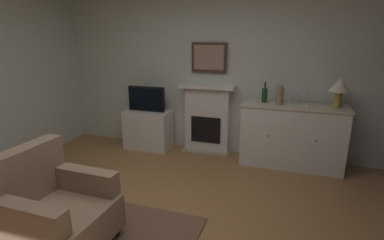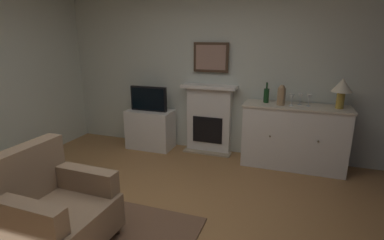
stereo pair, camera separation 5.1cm
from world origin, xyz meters
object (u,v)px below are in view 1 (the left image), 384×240
vase_decorative (280,95)px  tv_cabinet (148,129)px  sideboard_cabinet (292,136)px  armchair (54,210)px  fireplace_unit (207,119)px  wine_glass_right (307,97)px  wine_glass_center (298,96)px  wine_glass_left (290,97)px  tv_set (146,99)px  potted_plant_fern (17,162)px  table_lamp (340,87)px  wine_bottle (264,95)px  framed_picture (209,57)px

vase_decorative → tv_cabinet: vase_decorative is taller
sideboard_cabinet → armchair: (-1.94, -2.49, -0.07)m
fireplace_unit → sideboard_cabinet: fireplace_unit is taller
tv_cabinet → armchair: 2.53m
wine_glass_right → wine_glass_center: bearing=164.5°
wine_glass_left → armchair: bearing=-127.5°
tv_set → potted_plant_fern: tv_set is taller
armchair → wine_glass_right: bearing=50.1°
wine_glass_left → tv_cabinet: size_ratio=0.22×
wine_glass_left → potted_plant_fern: size_ratio=0.38×
tv_set → armchair: bearing=-82.2°
table_lamp → potted_plant_fern: bearing=-157.9°
sideboard_cabinet → armchair: armchair is taller
table_lamp → tv_cabinet: 2.94m
fireplace_unit → wine_bottle: 1.01m
framed_picture → sideboard_cabinet: framed_picture is taller
framed_picture → vase_decorative: framed_picture is taller
wine_glass_center → tv_cabinet: bearing=-179.6°
wine_bottle → vase_decorative: bearing=-25.2°
potted_plant_fern → wine_glass_right: bearing=24.3°
table_lamp → wine_glass_center: size_ratio=2.42×
potted_plant_fern → table_lamp: bearing=22.1°
wine_glass_left → wine_glass_right: same height
sideboard_cabinet → vase_decorative: (-0.21, -0.05, 0.59)m
tv_set → wine_glass_center: bearing=1.0°
wine_glass_right → tv_set: wine_glass_right is taller
wine_glass_center → tv_set: bearing=-179.0°
framed_picture → armchair: bearing=-103.2°
wine_glass_center → potted_plant_fern: 3.86m
wine_bottle → wine_glass_center: size_ratio=1.76×
wine_bottle → wine_glass_right: size_ratio=1.76×
fireplace_unit → tv_set: 1.04m
framed_picture → armchair: size_ratio=0.60×
wine_glass_center → tv_set: 2.32m
framed_picture → wine_glass_center: bearing=-8.1°
wine_glass_right → framed_picture: bearing=171.3°
tv_cabinet → potted_plant_fern: bearing=-124.4°
fireplace_unit → vase_decorative: size_ratio=3.91×
fireplace_unit → armchair: size_ratio=1.20×
tv_cabinet → wine_glass_left: bearing=-1.9°
framed_picture → tv_set: 1.20m
table_lamp → wine_glass_right: size_ratio=2.42×
potted_plant_fern → sideboard_cabinet: bearing=25.2°
table_lamp → tv_cabinet: size_ratio=0.53×
tv_cabinet → table_lamp: bearing=-0.3°
table_lamp → armchair: 3.60m
table_lamp → vase_decorative: table_lamp is taller
sideboard_cabinet → wine_bottle: 0.70m
table_lamp → potted_plant_fern: (-3.91, -1.59, -0.93)m
sideboard_cabinet → wine_glass_left: wine_glass_left is taller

